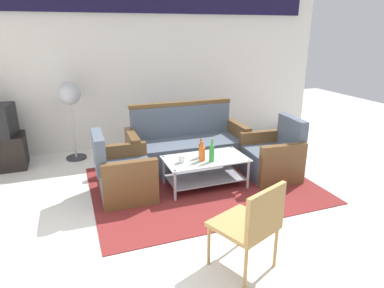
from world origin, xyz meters
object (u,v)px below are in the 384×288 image
at_px(armchair_left, 123,175).
at_px(wicker_chair, 252,222).
at_px(bottle_green, 212,153).
at_px(pedestal_fan, 70,98).
at_px(cup, 182,159).
at_px(armchair_right, 273,157).
at_px(bottle_brown, 201,150).
at_px(coffee_table, 205,168).
at_px(bottle_orange, 202,154).
at_px(couch, 187,147).

height_order(armchair_left, wicker_chair, armchair_left).
relative_size(bottle_green, pedestal_fan, 0.24).
bearing_deg(bottle_green, cup, 164.99).
height_order(armchair_right, pedestal_fan, pedestal_fan).
height_order(bottle_green, bottle_brown, bottle_green).
bearing_deg(coffee_table, pedestal_fan, 133.04).
xyz_separation_m(bottle_brown, cup, (-0.30, -0.09, -0.05)).
bearing_deg(wicker_chair, armchair_left, 91.48).
distance_m(armchair_left, wicker_chair, 2.00).
xyz_separation_m(bottle_green, cup, (-0.38, 0.10, -0.07)).
bearing_deg(armchair_left, armchair_right, 87.99).
xyz_separation_m(armchair_right, coffee_table, (-1.04, 0.02, -0.02)).
bearing_deg(cup, bottle_orange, -6.74).
bearing_deg(bottle_green, bottle_brown, 110.40).
height_order(coffee_table, cup, cup).
relative_size(armchair_left, bottle_orange, 3.24).
xyz_separation_m(armchair_left, coffee_table, (1.08, -0.10, -0.02)).
height_order(armchair_left, pedestal_fan, pedestal_fan).
bearing_deg(pedestal_fan, armchair_left, -71.97).
distance_m(cup, wicker_chair, 1.68).
relative_size(bottle_green, bottle_orange, 1.18).
height_order(bottle_brown, pedestal_fan, pedestal_fan).
height_order(couch, coffee_table, couch).
bearing_deg(bottle_green, coffee_table, 102.31).
bearing_deg(bottle_brown, armchair_left, 177.41).
relative_size(couch, wicker_chair, 2.16).
distance_m(armchair_left, cup, 0.77).
bearing_deg(coffee_table, couch, 89.12).
bearing_deg(bottle_brown, coffee_table, -53.61).
bearing_deg(coffee_table, armchair_left, 174.48).
bearing_deg(bottle_brown, cup, -163.03).
distance_m(couch, bottle_orange, 0.88).
xyz_separation_m(bottle_orange, pedestal_fan, (-1.53, 1.78, 0.50)).
relative_size(couch, cup, 18.12).
bearing_deg(pedestal_fan, bottle_brown, -46.75).
xyz_separation_m(coffee_table, bottle_green, (0.03, -0.14, 0.26)).
xyz_separation_m(bottle_brown, wicker_chair, (-0.24, -1.77, -0.02)).
xyz_separation_m(bottle_orange, wicker_chair, (-0.21, -1.65, -0.01)).
height_order(armchair_left, coffee_table, armchair_left).
relative_size(armchair_left, bottle_green, 2.75).
height_order(bottle_green, bottle_orange, bottle_green).
relative_size(couch, bottle_orange, 6.92).
bearing_deg(cup, bottle_brown, 16.97).
relative_size(coffee_table, bottle_orange, 4.20).
xyz_separation_m(couch, bottle_green, (0.02, -0.92, 0.21)).
xyz_separation_m(couch, cup, (-0.36, -0.82, 0.14)).
distance_m(couch, bottle_brown, 0.75).
relative_size(bottle_brown, wicker_chair, 0.31).
distance_m(couch, cup, 0.91).
bearing_deg(coffee_table, bottle_brown, 126.39).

